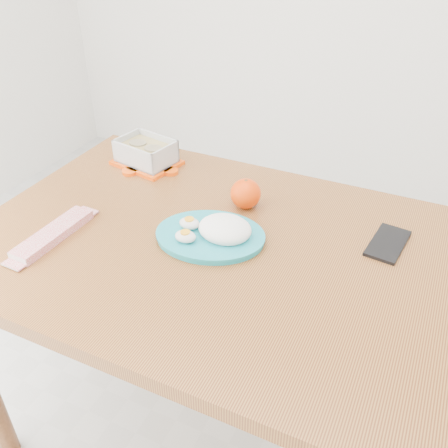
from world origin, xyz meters
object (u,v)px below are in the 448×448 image
at_px(dining_table, 224,272).
at_px(smartphone, 388,243).
at_px(food_container, 146,153).
at_px(orange_fruit, 246,194).
at_px(rice_plate, 215,231).

relative_size(dining_table, smartphone, 8.35).
distance_m(food_container, smartphone, 0.78).
distance_m(orange_fruit, smartphone, 0.39).
height_order(orange_fruit, smartphone, orange_fruit).
height_order(dining_table, smartphone, smartphone).
xyz_separation_m(food_container, rice_plate, (0.38, -0.27, -0.02)).
relative_size(rice_plate, smartphone, 2.14).
relative_size(orange_fruit, rice_plate, 0.26).
bearing_deg(rice_plate, dining_table, -29.00).
distance_m(dining_table, rice_plate, 0.12).
xyz_separation_m(dining_table, smartphone, (0.37, 0.17, 0.10)).
distance_m(rice_plate, smartphone, 0.43).
height_order(dining_table, rice_plate, rice_plate).
bearing_deg(rice_plate, orange_fruit, 73.87).
xyz_separation_m(dining_table, food_container, (-0.41, 0.28, 0.13)).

